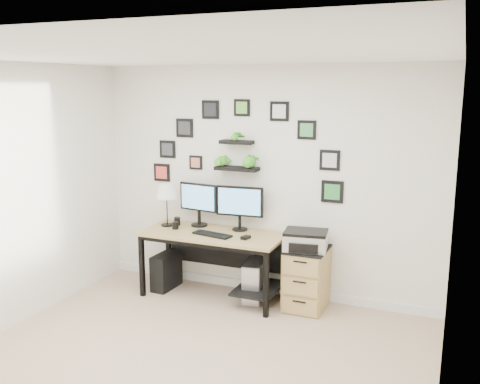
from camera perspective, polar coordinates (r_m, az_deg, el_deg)
The scene contains 14 objects.
room at distance 6.36m, azimuth 2.48°, elevation -10.10°, with size 4.00×4.00×4.00m.
desk at distance 6.06m, azimuth -2.48°, elevation -5.46°, with size 1.60×0.70×0.75m.
monitor_left at distance 6.24m, azimuth -4.43°, elevation -0.99°, with size 0.50×0.22×0.51m.
monitor_right at distance 6.03m, azimuth -0.04°, elevation -1.33°, with size 0.55×0.19×0.51m.
keyboard at distance 5.90m, azimuth -2.98°, elevation -4.55°, with size 0.45×0.14×0.02m, color black.
mouse at distance 5.77m, azimuth 0.61°, elevation -4.87°, with size 0.07×0.11×0.03m, color black.
table_lamp at distance 6.28m, azimuth -7.84°, elevation -0.01°, with size 0.25×0.25×0.50m.
mug at distance 6.19m, azimuth -6.91°, elevation -3.57°, with size 0.07×0.07×0.08m, color black.
pen_cup at distance 6.36m, azimuth -6.72°, elevation -3.11°, with size 0.07×0.07×0.10m, color black.
pc_tower_black at distance 6.46m, azimuth -7.87°, elevation -8.33°, with size 0.19×0.42×0.42m, color black.
pc_tower_grey at distance 6.06m, azimuth 1.58°, elevation -9.44°, with size 0.26×0.48×0.45m.
file_cabinet at distance 5.86m, azimuth 7.10°, elevation -9.12°, with size 0.43×0.53×0.67m.
printer at distance 5.69m, azimuth 7.01°, elevation -5.13°, with size 0.49×0.41×0.20m.
wall_decor at distance 6.02m, azimuth -0.10°, elevation 4.56°, with size 2.33×0.18×1.09m.
Camera 1 is at (2.02, -3.58, 2.38)m, focal length 40.00 mm.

